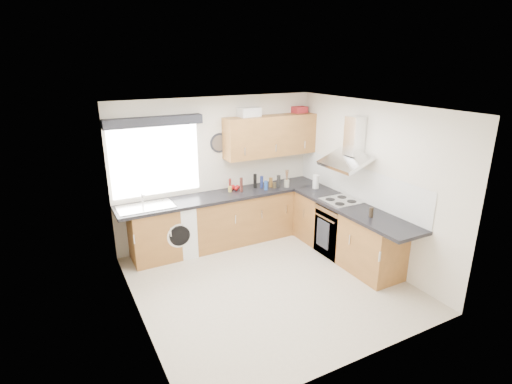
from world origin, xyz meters
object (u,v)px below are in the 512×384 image
oven (339,229)px  upper_cabinets (271,136)px  washing_machine (174,229)px  extractor_hood (350,148)px

oven → upper_cabinets: bearing=112.5°
washing_machine → extractor_hood: bearing=-22.4°
oven → washing_machine: (-2.41, 1.22, 0.03)m
oven → washing_machine: 2.70m
oven → extractor_hood: extractor_hood is taller
upper_cabinets → washing_machine: bearing=-176.8°
oven → extractor_hood: 1.35m
extractor_hood → upper_cabinets: bearing=116.1°
upper_cabinets → oven: bearing=-67.5°
oven → washing_machine: size_ratio=0.94×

